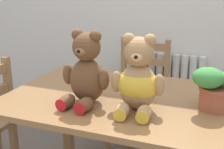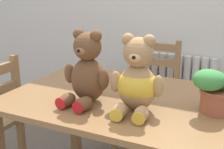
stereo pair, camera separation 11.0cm
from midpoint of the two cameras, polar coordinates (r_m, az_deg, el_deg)
radiator at (r=2.83m, az=8.06°, el=-4.15°), size 0.72×0.10×0.74m
dining_table at (r=1.70m, az=0.28°, el=-7.52°), size 1.23×0.86×0.76m
wooden_chair_behind at (r=2.55m, az=3.81°, el=-3.57°), size 0.41×0.42×0.89m
teddy_bear_left at (r=1.55m, az=-6.82°, el=0.41°), size 0.26×0.26×0.37m
teddy_bear_right at (r=1.45m, az=2.60°, el=-1.12°), size 0.26×0.27×0.37m
potted_plant at (r=1.53m, az=16.29°, el=-2.30°), size 0.20×0.20×0.21m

